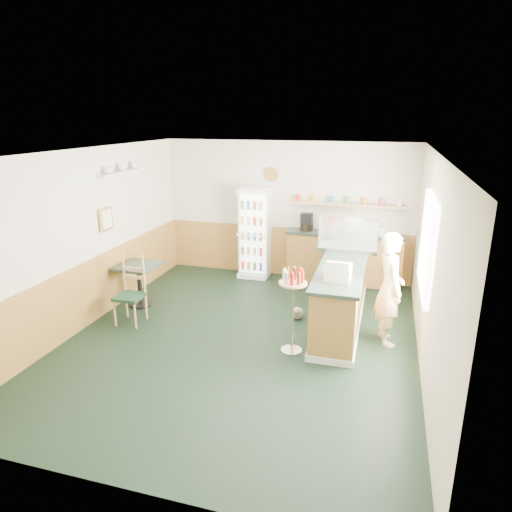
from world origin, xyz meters
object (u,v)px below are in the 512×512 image
(shopkeeper, at_px, (390,289))
(condiment_stand, at_px, (293,298))
(display_case, at_px, (349,234))
(cash_register, at_px, (338,272))
(drinks_fridge, at_px, (255,233))
(cafe_chair, at_px, (132,287))
(cafe_table, at_px, (139,277))

(shopkeeper, bearing_deg, condiment_stand, 100.87)
(display_case, relative_size, cash_register, 2.67)
(drinks_fridge, xyz_separation_m, cafe_chair, (-1.26, -2.61, -0.33))
(cafe_table, bearing_deg, drinks_fridge, 54.39)
(drinks_fridge, height_order, cash_register, drinks_fridge)
(cash_register, xyz_separation_m, condiment_stand, (-0.56, -0.34, -0.31))
(cafe_chair, bearing_deg, shopkeeper, 4.29)
(cash_register, relative_size, shopkeeper, 0.22)
(drinks_fridge, xyz_separation_m, display_case, (1.93, -1.07, 0.38))
(shopkeeper, relative_size, condiment_stand, 1.38)
(display_case, height_order, condiment_stand, display_case)
(cash_register, bearing_deg, condiment_stand, -147.12)
(display_case, xyz_separation_m, cash_register, (0.00, -1.49, -0.17))
(shopkeeper, height_order, cafe_table, shopkeeper)
(display_case, xyz_separation_m, condiment_stand, (-0.56, -1.83, -0.48))
(drinks_fridge, bearing_deg, cafe_table, -125.61)
(display_case, distance_m, cafe_chair, 3.62)
(cafe_table, bearing_deg, display_case, 16.00)
(cafe_table, bearing_deg, cafe_chair, -70.21)
(display_case, xyz_separation_m, shopkeeper, (0.70, -1.18, -0.46))
(display_case, bearing_deg, cafe_table, -164.00)
(condiment_stand, relative_size, cafe_table, 1.62)
(cafe_chair, bearing_deg, cafe_table, 108.71)
(drinks_fridge, distance_m, cash_register, 3.21)
(drinks_fridge, bearing_deg, cash_register, -52.94)
(condiment_stand, bearing_deg, cash_register, 31.66)
(drinks_fridge, xyz_separation_m, cafe_table, (-1.47, -2.05, -0.38))
(drinks_fridge, height_order, cafe_chair, drinks_fridge)
(cash_register, xyz_separation_m, shopkeeper, (0.70, 0.31, -0.29))
(condiment_stand, distance_m, cafe_table, 2.98)
(drinks_fridge, bearing_deg, shopkeeper, -40.49)
(cash_register, bearing_deg, cafe_table, 172.65)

